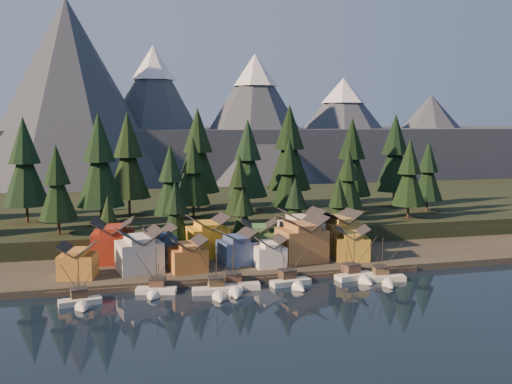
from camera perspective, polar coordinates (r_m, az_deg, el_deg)
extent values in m
plane|color=black|center=(108.10, 0.86, -11.22)|extent=(500.00, 500.00, 0.00)
cube|color=#322D25|center=(145.47, -3.27, -6.12)|extent=(400.00, 50.00, 1.50)
cube|color=black|center=(193.45, -6.10, -2.16)|extent=(420.00, 100.00, 6.00)
cube|color=#4F4138|center=(123.26, -1.16, -8.66)|extent=(80.00, 4.00, 1.00)
cube|color=#474D5C|center=(340.66, -9.73, 3.79)|extent=(560.00, 160.00, 30.00)
cone|color=#474D5C|center=(279.88, -18.19, 9.00)|extent=(100.00, 100.00, 90.00)
cone|color=#474D5C|center=(297.88, -10.13, 7.37)|extent=(80.00, 80.00, 72.00)
cone|color=white|center=(299.32, -10.25, 12.61)|extent=(22.40, 22.40, 17.28)
cone|color=#474D5C|center=(293.97, -0.11, 7.09)|extent=(84.00, 84.00, 68.00)
cone|color=white|center=(295.11, -0.11, 12.12)|extent=(23.52, 23.52, 16.32)
cone|color=#474D5C|center=(326.72, 8.64, 6.14)|extent=(92.00, 92.00, 58.00)
cone|color=white|center=(327.13, 8.72, 10.00)|extent=(25.76, 25.76, 13.92)
cone|color=#474D5C|center=(361.24, 16.98, 5.36)|extent=(88.00, 88.00, 50.00)
cube|color=beige|center=(113.13, -17.19, -10.53)|extent=(8.09, 3.99, 1.46)
cone|color=beige|center=(109.11, -16.92, -11.18)|extent=(3.14, 3.06, 2.73)
cube|color=black|center=(113.30, -17.18, -10.79)|extent=(8.28, 4.06, 0.32)
cube|color=#413323|center=(114.07, -17.30, -9.65)|extent=(3.33, 3.18, 1.64)
cube|color=#2B2829|center=(113.82, -17.31, -9.21)|extent=(3.54, 3.39, 0.18)
cylinder|color=black|center=(112.26, -17.30, -8.13)|extent=(0.16, 0.16, 8.20)
cylinder|color=black|center=(115.25, -17.42, -8.82)|extent=(0.13, 0.13, 4.01)
cube|color=white|center=(116.74, -9.94, -9.76)|extent=(8.34, 4.69, 1.46)
cone|color=white|center=(112.68, -10.36, -10.40)|extent=(3.35, 3.32, 2.74)
cube|color=black|center=(116.90, -9.94, -10.02)|extent=(8.54, 4.79, 0.32)
cube|color=#51362B|center=(117.71, -9.83, -8.90)|extent=(3.54, 3.41, 1.65)
cube|color=#2B2829|center=(117.46, -9.84, -8.47)|extent=(3.76, 3.63, 0.18)
cylinder|color=black|center=(115.91, -9.95, -7.42)|extent=(0.16, 0.16, 8.23)
cylinder|color=black|center=(118.91, -9.69, -8.09)|extent=(0.13, 0.13, 4.02)
cube|color=beige|center=(115.32, -3.90, -9.88)|extent=(10.09, 3.62, 1.49)
cone|color=beige|center=(110.16, -3.62, -10.70)|extent=(3.07, 3.60, 2.80)
cube|color=black|center=(115.48, -3.90, -10.15)|extent=(10.34, 3.68, 0.33)
cube|color=#423523|center=(116.63, -4.00, -8.94)|extent=(3.21, 3.04, 1.68)
cube|color=#2B2829|center=(116.38, -4.00, -8.50)|extent=(3.41, 3.24, 0.19)
cylinder|color=black|center=(114.57, -3.96, -7.45)|extent=(0.17, 0.17, 8.41)
cylinder|color=black|center=(118.25, -4.10, -8.06)|extent=(0.13, 0.13, 4.11)
cube|color=silver|center=(117.74, -2.22, -9.50)|extent=(10.86, 4.38, 1.59)
cone|color=silver|center=(112.21, -2.00, -10.34)|extent=(3.44, 3.97, 2.98)
cube|color=black|center=(117.91, -2.22, -9.78)|extent=(11.12, 4.46, 0.35)
cube|color=#473226|center=(119.16, -2.29, -8.53)|extent=(3.55, 3.38, 1.79)
cube|color=#2B2829|center=(118.89, -2.30, -8.07)|extent=(3.78, 3.61, 0.20)
cylinder|color=black|center=(116.98, -2.26, -6.96)|extent=(0.18, 0.18, 8.95)
cylinder|color=black|center=(120.90, -2.37, -7.61)|extent=(0.14, 0.14, 4.37)
cube|color=silver|center=(120.79, 3.46, -9.08)|extent=(8.87, 4.22, 1.53)
cone|color=silver|center=(116.82, 4.52, -9.66)|extent=(3.31, 3.34, 2.88)
cube|color=black|center=(120.96, 3.46, -9.34)|extent=(9.08, 4.30, 0.34)
cube|color=#4A3627|center=(121.73, 3.13, -8.23)|extent=(3.49, 3.34, 1.73)
cube|color=#2B2829|center=(121.48, 3.13, -7.79)|extent=(3.71, 3.56, 0.19)
cylinder|color=black|center=(119.94, 3.37, -6.71)|extent=(0.17, 0.17, 8.63)
cylinder|color=black|center=(122.91, 2.76, -7.43)|extent=(0.13, 0.13, 4.22)
cube|color=white|center=(126.65, 9.87, -8.40)|extent=(9.13, 4.56, 1.60)
cone|color=white|center=(122.90, 11.15, -8.92)|extent=(3.49, 3.48, 2.99)
cube|color=black|center=(126.81, 9.86, -8.67)|extent=(9.35, 4.64, 0.35)
cube|color=brown|center=(127.51, 9.47, -7.57)|extent=(3.69, 3.53, 1.80)
cube|color=#2B2829|center=(127.27, 9.48, -7.14)|extent=(3.92, 3.77, 0.20)
cylinder|color=black|center=(125.79, 9.78, -6.05)|extent=(0.18, 0.18, 8.98)
cylinder|color=black|center=(128.62, 9.02, -6.79)|extent=(0.14, 0.14, 4.39)
cube|color=silver|center=(126.55, 12.56, -8.50)|extent=(9.91, 4.30, 1.46)
cone|color=silver|center=(121.73, 13.30, -9.14)|extent=(3.25, 3.68, 2.74)
cube|color=black|center=(126.70, 12.55, -8.74)|extent=(10.15, 4.38, 0.32)
cube|color=brown|center=(127.80, 12.34, -7.68)|extent=(3.34, 3.19, 1.65)
cube|color=#2B2829|center=(127.57, 12.35, -7.28)|extent=(3.55, 3.40, 0.18)
cylinder|color=black|center=(125.90, 12.54, -6.32)|extent=(0.16, 0.16, 8.23)
cylinder|color=black|center=(129.33, 12.10, -6.91)|extent=(0.13, 0.13, 4.02)
cube|color=#BA7C2F|center=(125.61, -17.40, -7.05)|extent=(8.30, 7.59, 4.96)
cube|color=#BA7C2F|center=(124.94, -17.45, -5.72)|extent=(5.09, 6.83, 1.01)
cube|color=beige|center=(127.03, -11.59, -6.34)|extent=(10.40, 9.60, 6.53)
cube|color=beige|center=(126.19, -11.63, -4.62)|extent=(6.37, 8.68, 1.27)
cube|color=#BA7130|center=(126.06, -6.84, -6.71)|extent=(8.29, 7.85, 5.00)
cube|color=#BA7130|center=(125.38, -6.86, -5.37)|extent=(4.92, 7.31, 1.05)
cube|color=#344A7C|center=(131.15, -1.96, -6.04)|extent=(8.75, 8.04, 5.36)
cube|color=#344A7C|center=(130.46, -1.97, -4.67)|extent=(5.37, 7.25, 1.07)
cube|color=white|center=(128.98, 1.32, -6.42)|extent=(6.67, 6.67, 4.67)
cube|color=white|center=(128.36, 1.32, -5.21)|extent=(3.73, 6.48, 0.92)
cube|color=#A06C38|center=(133.94, 4.58, -5.31)|extent=(11.07, 9.65, 7.52)
cube|color=#A06C38|center=(133.06, 4.60, -3.43)|extent=(6.49, 8.98, 1.43)
cube|color=#AE872C|center=(137.18, 9.50, -5.55)|extent=(9.15, 8.43, 5.34)
cube|color=#AE872C|center=(136.52, 9.53, -4.24)|extent=(5.71, 7.48, 1.09)
cube|color=maroon|center=(136.48, -14.07, -5.34)|extent=(10.05, 9.14, 7.18)
cube|color=maroon|center=(135.65, -14.12, -3.60)|extent=(5.90, 8.53, 1.30)
cube|color=#334E7A|center=(133.91, -9.74, -5.68)|extent=(8.47, 8.06, 6.18)
cube|color=#334E7A|center=(133.17, -9.77, -4.17)|extent=(5.06, 7.47, 1.07)
cube|color=gold|center=(138.83, -4.83, -4.99)|extent=(10.08, 8.85, 6.95)
cube|color=gold|center=(138.03, -4.84, -3.32)|extent=(5.92, 8.24, 1.30)
cube|color=#42723E|center=(139.22, 0.28, -5.10)|extent=(9.98, 8.81, 6.11)
cube|color=#42723E|center=(138.50, 0.28, -3.62)|extent=(6.14, 7.84, 1.22)
cube|color=beige|center=(143.21, 4.52, -4.48)|extent=(9.95, 8.90, 7.59)
cube|color=beige|center=(142.39, 4.54, -2.72)|extent=(5.56, 8.62, 1.37)
cube|color=#AB883C|center=(146.32, 8.29, -4.35)|extent=(9.89, 9.40, 7.25)
cube|color=#AB883C|center=(145.55, 8.32, -2.71)|extent=(5.88, 8.74, 1.25)
cylinder|color=#332319|center=(170.57, -21.91, -1.99)|extent=(0.70, 0.70, 5.15)
cone|color=black|center=(169.27, -22.08, 1.74)|extent=(12.58, 12.58, 17.72)
cone|color=black|center=(168.75, -22.22, 4.84)|extent=(8.58, 8.58, 12.86)
cylinder|color=#332319|center=(149.93, -19.10, -3.29)|extent=(0.70, 0.70, 3.94)
cone|color=black|center=(148.69, -19.24, -0.05)|extent=(9.63, 9.63, 13.57)
cone|color=black|center=(148.03, -19.35, 2.64)|extent=(6.57, 6.57, 9.85)
cylinder|color=#332319|center=(161.10, -15.21, -2.19)|extent=(0.70, 0.70, 5.36)
cone|color=black|center=(159.69, -15.35, 1.93)|extent=(13.11, 13.11, 18.48)
cone|color=black|center=(159.16, -15.46, 5.35)|extent=(8.94, 8.94, 13.41)
cylinder|color=#332319|center=(175.96, -12.54, -1.33)|extent=(0.70, 0.70, 5.43)
cone|color=black|center=(174.66, -12.64, 2.49)|extent=(13.28, 13.28, 18.71)
cone|color=black|center=(174.18, -12.73, 5.66)|extent=(9.05, 9.05, 13.58)
cylinder|color=#332319|center=(152.04, -8.46, -2.84)|extent=(0.70, 0.70, 3.89)
cone|color=black|center=(150.83, -8.52, 0.32)|extent=(9.51, 9.51, 13.40)
cone|color=black|center=(150.18, -8.57, 2.94)|extent=(6.48, 6.48, 9.72)
cylinder|color=#332319|center=(167.66, -6.26, -1.84)|extent=(0.70, 0.70, 4.14)
cone|color=black|center=(166.51, -6.30, 1.21)|extent=(10.11, 10.11, 14.25)
cone|color=black|center=(165.92, -6.34, 3.74)|extent=(6.90, 6.90, 10.34)
cylinder|color=#332319|center=(152.95, -1.65, -2.80)|extent=(0.70, 0.70, 3.37)
cone|color=black|center=(151.87, -1.66, -0.09)|extent=(8.23, 8.23, 11.60)
cone|color=black|center=(151.24, -1.67, 2.16)|extent=(5.61, 5.61, 8.42)
cylinder|color=#332319|center=(177.70, -0.82, -1.14)|extent=(0.70, 0.70, 5.04)
cone|color=black|center=(176.47, -0.83, 2.37)|extent=(12.32, 12.32, 17.35)
cone|color=black|center=(175.96, -0.83, 5.27)|extent=(8.40, 8.40, 12.60)
cylinder|color=#332319|center=(163.67, 3.29, -2.03)|extent=(0.70, 0.70, 4.12)
cone|color=black|center=(162.50, 3.31, 1.08)|extent=(10.07, 10.07, 14.19)
cone|color=black|center=(161.90, 3.33, 3.66)|extent=(6.86, 6.86, 10.30)
cylinder|color=#332319|center=(189.52, 3.32, -0.51)|extent=(0.70, 0.70, 5.90)
cone|color=black|center=(188.26, 3.35, 3.35)|extent=(14.41, 14.41, 20.31)
cone|color=black|center=(187.87, 3.38, 6.54)|extent=(9.83, 9.83, 14.74)
cylinder|color=#332319|center=(164.64, 9.14, -2.15)|extent=(0.70, 0.70, 3.57)
cone|color=black|center=(163.58, 9.19, 0.53)|extent=(8.73, 8.73, 12.30)
cone|color=black|center=(162.99, 9.23, 2.75)|extent=(5.95, 5.95, 8.93)
cylinder|color=#332319|center=(182.19, 9.46, -1.03)|extent=(0.70, 0.70, 5.10)
cone|color=black|center=(180.98, 9.53, 2.44)|extent=(12.46, 12.46, 17.56)
cone|color=black|center=(180.49, 9.59, 5.31)|extent=(8.50, 8.50, 12.75)
cylinder|color=#332319|center=(170.75, 14.96, -1.89)|extent=(0.70, 0.70, 4.06)
cone|color=black|center=(169.64, 15.06, 1.05)|extent=(9.93, 9.93, 13.99)
cone|color=black|center=(169.07, 15.14, 3.48)|extent=(6.77, 6.77, 10.15)
cylinder|color=#332319|center=(195.31, 13.60, -0.55)|extent=(0.70, 0.70, 5.35)
cone|color=black|center=(194.16, 13.70, 2.84)|extent=(13.07, 13.07, 18.42)
cone|color=black|center=(193.72, 13.78, 5.65)|extent=(8.91, 8.91, 13.37)
cylinder|color=#332319|center=(184.76, -5.77, -0.76)|extent=(0.70, 0.70, 5.68)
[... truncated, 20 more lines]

